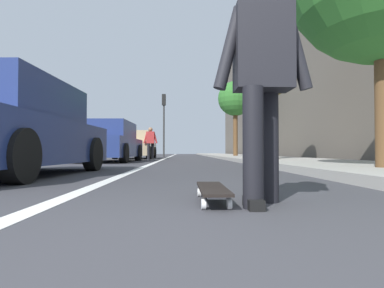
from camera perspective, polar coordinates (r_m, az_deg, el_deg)
name	(u,v)px	position (r m, az deg, el deg)	size (l,w,h in m)	color
ground_plane	(187,163)	(10.93, -0.90, -3.38)	(80.00, 80.00, 0.00)	#38383D
lane_stripe_white	(168,157)	(20.95, -4.34, -2.41)	(52.00, 0.16, 0.01)	silver
sidewalk_curb	(242,157)	(19.25, 8.90, -2.30)	(52.00, 3.20, 0.14)	#9E9B93
building_facade	(270,62)	(24.70, 13.87, 14.16)	(40.00, 1.20, 13.96)	#5B544B
skateboard	(212,190)	(2.41, 3.70, -8.22)	(0.84, 0.20, 0.11)	white
skater_person	(262,74)	(2.37, 12.54, 12.21)	(0.46, 0.72, 1.64)	black
parked_car_near	(13,130)	(5.74, -29.59, 2.17)	(4.32, 2.02, 1.49)	navy
parked_car_mid	(110,143)	(12.27, -14.51, 0.25)	(4.46, 1.95, 1.49)	navy
parked_car_far	(136,146)	(17.74, -10.07, -0.28)	(4.20, 2.00, 1.49)	tan
traffic_light	(164,114)	(23.11, -5.09, 5.44)	(0.33, 0.28, 4.54)	#2D2D2D
street_tree_mid	(273,71)	(11.64, 14.34, 12.58)	(1.83, 1.83, 4.17)	brown
street_tree_far	(235,99)	(19.22, 7.80, 7.98)	(2.07, 2.07, 4.59)	brown
pedestrian_distant	(151,141)	(15.48, -7.48, 0.53)	(0.44, 0.68, 1.56)	black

